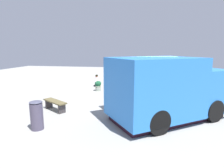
{
  "coord_description": "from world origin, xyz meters",
  "views": [
    {
      "loc": [
        0.02,
        9.05,
        2.78
      ],
      "look_at": [
        1.8,
        -0.63,
        0.96
      ],
      "focal_mm": 30.03,
      "sensor_mm": 36.0,
      "label": 1
    }
  ],
  "objects_px": {
    "plaza_bench": "(55,103)",
    "trash_bin": "(37,115)",
    "person_customer": "(97,82)",
    "planter_flowering_far": "(191,87)",
    "food_truck": "(166,90)",
    "planter_flowering_near": "(98,86)"
  },
  "relations": [
    {
      "from": "planter_flowering_near",
      "to": "planter_flowering_far",
      "type": "xyz_separation_m",
      "value": [
        -6.15,
        -0.79,
        -0.05
      ]
    },
    {
      "from": "planter_flowering_near",
      "to": "trash_bin",
      "type": "xyz_separation_m",
      "value": [
        0.53,
        6.46,
        0.16
      ]
    },
    {
      "from": "trash_bin",
      "to": "food_truck",
      "type": "bearing_deg",
      "value": -157.73
    },
    {
      "from": "planter_flowering_far",
      "to": "plaza_bench",
      "type": "relative_size",
      "value": 0.44
    },
    {
      "from": "planter_flowering_far",
      "to": "person_customer",
      "type": "bearing_deg",
      "value": -5.85
    },
    {
      "from": "food_truck",
      "to": "planter_flowering_far",
      "type": "relative_size",
      "value": 8.17
    },
    {
      "from": "plaza_bench",
      "to": "trash_bin",
      "type": "distance_m",
      "value": 2.08
    },
    {
      "from": "food_truck",
      "to": "planter_flowering_near",
      "type": "height_order",
      "value": "food_truck"
    },
    {
      "from": "plaza_bench",
      "to": "trash_bin",
      "type": "xyz_separation_m",
      "value": [
        -0.37,
        2.04,
        0.18
      ]
    },
    {
      "from": "food_truck",
      "to": "person_customer",
      "type": "distance_m",
      "value": 7.6
    },
    {
      "from": "trash_bin",
      "to": "plaza_bench",
      "type": "bearing_deg",
      "value": -79.81
    },
    {
      "from": "planter_flowering_near",
      "to": "plaza_bench",
      "type": "xyz_separation_m",
      "value": [
        0.89,
        4.43,
        -0.02
      ]
    },
    {
      "from": "plaza_bench",
      "to": "planter_flowering_near",
      "type": "bearing_deg",
      "value": -101.39
    },
    {
      "from": "trash_bin",
      "to": "planter_flowering_near",
      "type": "bearing_deg",
      "value": -94.65
    },
    {
      "from": "plaza_bench",
      "to": "food_truck",
      "type": "bearing_deg",
      "value": 177.8
    },
    {
      "from": "planter_flowering_near",
      "to": "planter_flowering_far",
      "type": "bearing_deg",
      "value": -172.64
    },
    {
      "from": "person_customer",
      "to": "trash_bin",
      "type": "xyz_separation_m",
      "value": [
        0.05,
        7.93,
        0.18
      ]
    },
    {
      "from": "planter_flowering_far",
      "to": "trash_bin",
      "type": "relative_size",
      "value": 0.6
    },
    {
      "from": "person_customer",
      "to": "trash_bin",
      "type": "relative_size",
      "value": 0.88
    },
    {
      "from": "person_customer",
      "to": "plaza_bench",
      "type": "relative_size",
      "value": 0.65
    },
    {
      "from": "planter_flowering_far",
      "to": "trash_bin",
      "type": "height_order",
      "value": "trash_bin"
    },
    {
      "from": "food_truck",
      "to": "planter_flowering_near",
      "type": "relative_size",
      "value": 7.4
    }
  ]
}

